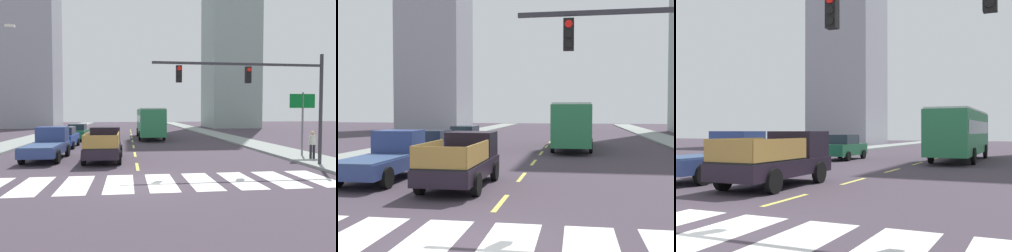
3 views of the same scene
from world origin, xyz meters
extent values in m
plane|color=#3D343E|center=(0.00, 0.00, 0.00)|extent=(160.00, 160.00, 0.00)
cube|color=gray|center=(10.64, 18.00, 0.07)|extent=(3.01, 110.00, 0.15)
cube|color=gray|center=(-10.64, 18.00, 0.07)|extent=(3.01, 110.00, 0.15)
cube|color=silver|center=(-4.32, 0.00, 0.00)|extent=(1.17, 3.50, 0.01)
cube|color=silver|center=(-2.59, 0.00, 0.00)|extent=(1.17, 3.50, 0.01)
cube|color=silver|center=(-0.86, 0.00, 0.00)|extent=(1.17, 3.50, 0.01)
cube|color=silver|center=(0.86, 0.00, 0.00)|extent=(1.17, 3.50, 0.01)
cube|color=silver|center=(2.59, 0.00, 0.00)|extent=(1.17, 3.50, 0.01)
cube|color=silver|center=(4.32, 0.00, 0.00)|extent=(1.17, 3.50, 0.01)
cube|color=silver|center=(6.05, 0.00, 0.00)|extent=(1.17, 3.50, 0.01)
cube|color=silver|center=(7.77, 0.00, 0.00)|extent=(1.17, 3.50, 0.01)
cube|color=#DBCF52|center=(0.00, 4.00, 0.00)|extent=(0.16, 2.40, 0.01)
cube|color=#DBCF52|center=(0.00, 9.00, 0.00)|extent=(0.16, 2.40, 0.01)
cube|color=#DBCF52|center=(0.00, 14.00, 0.00)|extent=(0.16, 2.40, 0.01)
cube|color=#DBCF52|center=(0.00, 19.00, 0.00)|extent=(0.16, 2.40, 0.01)
cube|color=#DBCF52|center=(0.00, 24.00, 0.00)|extent=(0.16, 2.40, 0.01)
cube|color=#DBCF52|center=(0.00, 29.00, 0.00)|extent=(0.16, 2.40, 0.01)
cube|color=#DBCF52|center=(0.00, 34.00, 0.00)|extent=(0.16, 2.40, 0.01)
cube|color=#DBCF52|center=(0.00, 39.00, 0.00)|extent=(0.16, 2.40, 0.01)
cube|color=black|center=(-1.94, 6.37, 0.68)|extent=(1.96, 5.20, 0.56)
cube|color=black|center=(-1.94, 8.07, 1.46)|extent=(1.84, 1.60, 1.00)
cube|color=#19232D|center=(-1.94, 8.51, 1.64)|extent=(1.72, 0.08, 0.56)
cube|color=black|center=(-1.94, 5.42, 0.99)|extent=(1.84, 3.30, 0.06)
cylinder|color=black|center=(-2.92, 7.93, 0.40)|extent=(0.22, 0.80, 0.80)
cylinder|color=black|center=(-0.96, 7.93, 0.40)|extent=(0.22, 0.80, 0.80)
cylinder|color=black|center=(-2.92, 4.81, 0.40)|extent=(0.22, 0.80, 0.80)
cylinder|color=black|center=(-0.96, 4.81, 0.40)|extent=(0.22, 0.80, 0.80)
cube|color=olive|center=(-2.85, 5.42, 1.37)|extent=(0.06, 3.17, 0.70)
cube|color=olive|center=(-1.04, 5.42, 1.37)|extent=(0.06, 3.17, 0.70)
cube|color=olive|center=(-1.94, 3.84, 1.37)|extent=(1.80, 0.06, 0.70)
cube|color=navy|center=(-5.45, 7.12, 0.68)|extent=(1.96, 5.20, 0.56)
cube|color=navy|center=(-5.45, 8.82, 1.46)|extent=(1.84, 1.60, 1.00)
cube|color=#19232D|center=(-5.45, 9.26, 1.64)|extent=(1.72, 0.08, 0.56)
cube|color=navy|center=(-5.45, 6.17, 0.99)|extent=(1.84, 3.30, 0.06)
cylinder|color=black|center=(-6.43, 8.68, 0.40)|extent=(0.22, 0.80, 0.80)
cylinder|color=black|center=(-4.47, 8.68, 0.40)|extent=(0.22, 0.80, 0.80)
cylinder|color=black|center=(-6.43, 5.56, 0.40)|extent=(0.22, 0.80, 0.80)
cylinder|color=black|center=(-4.47, 5.56, 0.40)|extent=(0.22, 0.80, 0.80)
cube|color=#2B7B4B|center=(1.97, 22.37, 1.85)|extent=(2.50, 10.80, 2.70)
cube|color=#19232D|center=(1.97, 22.37, 2.20)|extent=(2.52, 9.94, 0.80)
cube|color=silver|center=(1.97, 22.37, 3.26)|extent=(2.40, 10.37, 0.12)
cylinder|color=black|center=(0.72, 25.72, 0.50)|extent=(0.22, 1.00, 1.00)
cylinder|color=black|center=(3.22, 25.72, 0.50)|extent=(0.22, 1.00, 1.00)
cylinder|color=black|center=(0.72, 19.40, 0.50)|extent=(0.22, 1.00, 1.00)
cylinder|color=black|center=(3.22, 19.40, 0.50)|extent=(0.22, 1.00, 1.00)
cube|color=#1B5A37|center=(-5.56, 20.52, 0.70)|extent=(1.80, 4.40, 0.76)
cube|color=#1E2833|center=(-5.56, 20.37, 1.40)|extent=(1.58, 2.11, 0.64)
cylinder|color=black|center=(-6.46, 21.88, 0.32)|extent=(0.22, 0.64, 0.64)
cylinder|color=black|center=(-4.66, 21.88, 0.32)|extent=(0.22, 0.64, 0.64)
cylinder|color=black|center=(-6.46, 19.16, 0.32)|extent=(0.22, 0.64, 0.64)
cylinder|color=black|center=(-4.66, 19.16, 0.32)|extent=(0.22, 0.64, 0.64)
cube|color=navy|center=(-5.68, 14.05, 0.70)|extent=(1.80, 4.40, 0.76)
cube|color=#1E2833|center=(-5.68, 13.90, 1.40)|extent=(1.58, 2.11, 0.64)
cylinder|color=black|center=(-6.58, 15.41, 0.32)|extent=(0.22, 0.64, 0.64)
cylinder|color=black|center=(-4.78, 15.41, 0.32)|extent=(0.22, 0.64, 0.64)
cylinder|color=black|center=(-6.58, 12.68, 0.32)|extent=(0.22, 0.64, 0.64)
cylinder|color=black|center=(-4.78, 12.68, 0.32)|extent=(0.22, 0.64, 0.64)
cylinder|color=#2D2D33|center=(9.74, 2.73, 3.00)|extent=(0.18, 0.18, 6.00)
cube|color=#2D2D33|center=(5.22, 2.73, 5.40)|extent=(9.03, 0.12, 0.12)
cube|color=black|center=(5.67, 2.73, 4.85)|extent=(0.28, 0.24, 0.84)
cylinder|color=red|center=(5.67, 2.60, 5.11)|extent=(0.20, 0.04, 0.20)
cylinder|color=black|center=(5.67, 2.60, 4.85)|extent=(0.20, 0.04, 0.20)
cylinder|color=black|center=(5.67, 2.60, 4.59)|extent=(0.20, 0.04, 0.20)
cube|color=black|center=(2.06, 2.73, 4.85)|extent=(0.28, 0.24, 0.84)
cylinder|color=red|center=(2.06, 2.60, 5.11)|extent=(0.20, 0.04, 0.20)
cylinder|color=black|center=(2.06, 2.60, 4.85)|extent=(0.20, 0.04, 0.20)
cylinder|color=black|center=(2.06, 2.60, 4.59)|extent=(0.20, 0.04, 0.20)
cylinder|color=slate|center=(10.71, 6.18, 2.10)|extent=(0.12, 0.12, 4.20)
cube|color=#096525|center=(10.66, 6.16, 3.65)|extent=(1.70, 0.06, 0.90)
cube|color=silver|center=(-8.28, 9.65, 8.70)|extent=(0.60, 0.28, 0.16)
cylinder|color=black|center=(10.37, 4.63, 0.57)|extent=(0.14, 0.14, 0.84)
cylinder|color=black|center=(10.57, 4.63, 0.57)|extent=(0.14, 0.14, 0.84)
cylinder|color=beige|center=(10.47, 4.63, 1.28)|extent=(0.34, 0.34, 0.58)
cylinder|color=beige|center=(10.25, 4.63, 1.24)|extent=(0.09, 0.09, 0.54)
cylinder|color=beige|center=(10.69, 4.63, 1.24)|extent=(0.09, 0.09, 0.54)
sphere|color=tan|center=(10.47, 4.63, 1.68)|extent=(0.22, 0.22, 0.22)
cube|color=#9797A2|center=(-17.86, 49.57, 15.95)|extent=(8.88, 8.93, 31.91)
camera|label=1|loc=(-0.53, -13.18, 2.96)|focal=34.22mm
camera|label=2|loc=(2.27, -8.52, 2.86)|focal=44.68mm
camera|label=3|loc=(6.52, -6.58, 1.97)|focal=46.11mm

